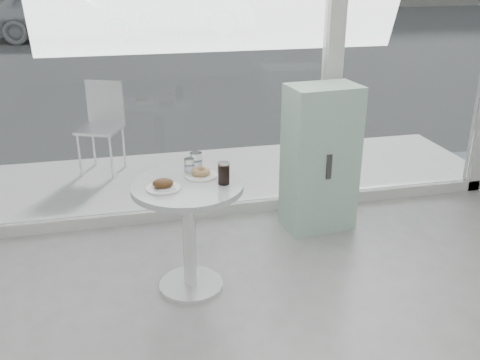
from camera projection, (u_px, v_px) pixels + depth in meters
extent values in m
cube|color=silver|center=(229.00, 207.00, 4.78)|extent=(5.00, 0.12, 0.10)
cube|color=silver|center=(334.00, 38.00, 4.41)|extent=(0.14, 0.14, 3.00)
cube|color=white|center=(129.00, 58.00, 4.10)|extent=(3.21, 0.02, 2.60)
cube|color=white|center=(417.00, 47.00, 4.61)|extent=(1.41, 0.02, 2.60)
cylinder|color=white|center=(191.00, 285.00, 3.69)|extent=(0.44, 0.44, 0.03)
cylinder|color=white|center=(189.00, 239.00, 3.56)|extent=(0.09, 0.09, 0.70)
cylinder|color=silver|center=(187.00, 187.00, 3.42)|extent=(0.72, 0.72, 0.04)
cube|color=silver|center=(213.00, 177.00, 5.51)|extent=(5.60, 1.60, 0.05)
cube|color=#3D3D3D|center=(142.00, 34.00, 16.52)|extent=(40.00, 24.00, 0.00)
cube|color=#8CB39D|center=(320.00, 159.00, 4.34)|extent=(0.59, 0.42, 1.20)
cube|color=#333333|center=(329.00, 167.00, 4.17)|extent=(0.04, 0.02, 0.20)
cylinder|color=white|center=(79.00, 155.00, 5.38)|extent=(0.02, 0.02, 0.45)
cylinder|color=white|center=(111.00, 157.00, 5.33)|extent=(0.02, 0.02, 0.45)
cylinder|color=white|center=(94.00, 145.00, 5.69)|extent=(0.02, 0.02, 0.45)
cylinder|color=white|center=(124.00, 147.00, 5.64)|extent=(0.02, 0.02, 0.45)
cube|color=white|center=(100.00, 129.00, 5.42)|extent=(0.52, 0.52, 0.03)
cube|color=white|center=(105.00, 102.00, 5.50)|extent=(0.37, 0.17, 0.45)
imported|color=silver|center=(67.00, 12.00, 14.99)|extent=(4.77, 2.43, 1.56)
imported|color=#ACAFB4|center=(176.00, 8.00, 16.35)|extent=(4.76, 1.88, 1.54)
cylinder|color=white|center=(163.00, 188.00, 3.33)|extent=(0.22, 0.22, 0.01)
cube|color=white|center=(166.00, 187.00, 3.32)|extent=(0.11, 0.10, 0.00)
ellipsoid|color=#321B0D|center=(163.00, 183.00, 3.32)|extent=(0.13, 0.10, 0.06)
ellipsoid|color=#321B0D|center=(168.00, 182.00, 3.34)|extent=(0.07, 0.06, 0.04)
cylinder|color=white|center=(201.00, 175.00, 3.53)|extent=(0.22, 0.22, 0.01)
torus|color=#A87E4D|center=(201.00, 172.00, 3.52)|extent=(0.13, 0.13, 0.04)
cylinder|color=white|center=(189.00, 166.00, 3.55)|extent=(0.07, 0.07, 0.11)
cylinder|color=white|center=(189.00, 170.00, 3.55)|extent=(0.06, 0.06, 0.06)
cylinder|color=white|center=(196.00, 162.00, 3.59)|extent=(0.08, 0.08, 0.13)
cylinder|color=white|center=(196.00, 166.00, 3.60)|extent=(0.07, 0.07, 0.07)
cylinder|color=white|center=(224.00, 173.00, 3.38)|extent=(0.08, 0.08, 0.14)
cylinder|color=black|center=(224.00, 174.00, 3.39)|extent=(0.06, 0.06, 0.13)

